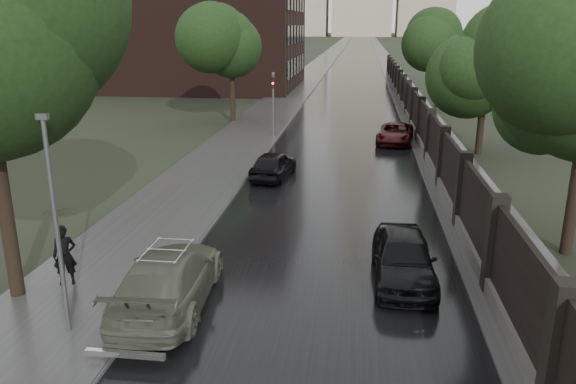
% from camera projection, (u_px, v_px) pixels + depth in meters
% --- Properties ---
extents(road, '(8.00, 420.00, 0.02)m').
position_uv_depth(road, '(360.00, 44.00, 191.13)').
color(road, black).
rests_on(road, ground).
extents(sidewalk_left, '(4.00, 420.00, 0.16)m').
position_uv_depth(sidewalk_left, '(342.00, 43.00, 191.84)').
color(sidewalk_left, '#2D2D2D').
rests_on(sidewalk_left, ground).
extents(verge_right, '(3.00, 420.00, 0.08)m').
position_uv_depth(verge_right, '(376.00, 44.00, 190.44)').
color(verge_right, '#2D2D2D').
rests_on(verge_right, ground).
extents(fence_right, '(0.45, 75.72, 2.70)m').
position_uv_depth(fence_right, '(411.00, 108.00, 40.30)').
color(fence_right, '#383533').
rests_on(fence_right, ground).
extents(tree_left_far, '(4.25, 4.25, 7.39)m').
position_uv_depth(tree_left_far, '(231.00, 47.00, 38.71)').
color(tree_left_far, black).
rests_on(tree_left_far, ground).
extents(tree_right_b, '(4.08, 4.08, 7.01)m').
position_uv_depth(tree_right_b, '(487.00, 61.00, 29.30)').
color(tree_right_b, black).
rests_on(tree_right_b, ground).
extents(tree_right_c, '(4.08, 4.08, 7.01)m').
position_uv_depth(tree_right_c, '(442.00, 47.00, 46.39)').
color(tree_right_c, black).
rests_on(tree_right_c, ground).
extents(lamp_post, '(0.25, 0.12, 5.11)m').
position_uv_depth(lamp_post, '(56.00, 226.00, 12.08)').
color(lamp_post, '#59595E').
rests_on(lamp_post, ground).
extents(traffic_light, '(0.16, 0.32, 4.00)m').
position_uv_depth(traffic_light, '(273.00, 99.00, 34.33)').
color(traffic_light, '#59595E').
rests_on(traffic_light, ground).
extents(volga_sedan, '(2.37, 5.19, 1.47)m').
position_uv_depth(volga_sedan, '(168.00, 279.00, 14.02)').
color(volga_sedan, '#4F5242').
rests_on(volga_sedan, ground).
extents(hatchback_left, '(1.96, 3.89, 1.27)m').
position_uv_depth(hatchback_left, '(273.00, 165.00, 25.69)').
color(hatchback_left, black).
rests_on(hatchback_left, ground).
extents(car_right_near, '(1.70, 4.12, 1.40)m').
position_uv_depth(car_right_near, '(403.00, 257.00, 15.39)').
color(car_right_near, black).
rests_on(car_right_near, ground).
extents(car_right_far, '(2.50, 4.47, 1.18)m').
position_uv_depth(car_right_far, '(395.00, 133.00, 33.22)').
color(car_right_far, black).
rests_on(car_right_far, ground).
extents(pedestrian_umbrella, '(1.24, 1.25, 2.56)m').
position_uv_depth(pedestrian_umbrella, '(61.00, 224.00, 14.58)').
color(pedestrian_umbrella, black).
rests_on(pedestrian_umbrella, sidewalk_left).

